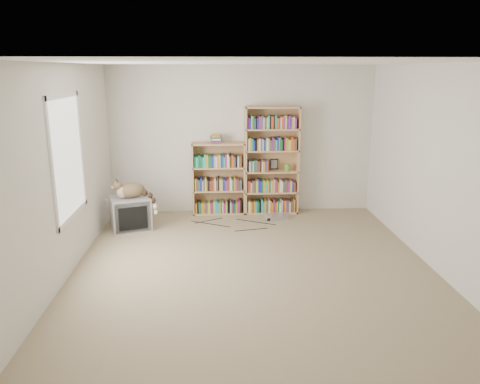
{
  "coord_description": "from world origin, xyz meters",
  "views": [
    {
      "loc": [
        -0.46,
        -5.46,
        2.43
      ],
      "look_at": [
        -0.11,
        1.0,
        0.73
      ],
      "focal_mm": 35.0,
      "sensor_mm": 36.0,
      "label": 1
    }
  ],
  "objects_px": {
    "bookcase_short": "(219,182)",
    "dvd_player": "(276,217)",
    "cat": "(135,192)",
    "bookcase_tall": "(272,163)",
    "crt_tv": "(130,213)"
  },
  "relations": [
    {
      "from": "bookcase_tall",
      "to": "cat",
      "type": "bearing_deg",
      "value": -160.28
    },
    {
      "from": "cat",
      "to": "bookcase_tall",
      "type": "height_order",
      "value": "bookcase_tall"
    },
    {
      "from": "bookcase_short",
      "to": "dvd_player",
      "type": "distance_m",
      "value": 1.16
    },
    {
      "from": "cat",
      "to": "bookcase_short",
      "type": "bearing_deg",
      "value": 9.61
    },
    {
      "from": "crt_tv",
      "to": "bookcase_short",
      "type": "xyz_separation_m",
      "value": [
        1.4,
        0.75,
        0.31
      ]
    },
    {
      "from": "cat",
      "to": "crt_tv",
      "type": "bearing_deg",
      "value": 135.0
    },
    {
      "from": "bookcase_short",
      "to": "dvd_player",
      "type": "xyz_separation_m",
      "value": [
        0.96,
        -0.41,
        -0.52
      ]
    },
    {
      "from": "bookcase_tall",
      "to": "dvd_player",
      "type": "distance_m",
      "value": 0.93
    },
    {
      "from": "crt_tv",
      "to": "dvd_player",
      "type": "bearing_deg",
      "value": -10.5
    },
    {
      "from": "bookcase_tall",
      "to": "dvd_player",
      "type": "relative_size",
      "value": 5.56
    },
    {
      "from": "bookcase_short",
      "to": "dvd_player",
      "type": "bearing_deg",
      "value": -23.21
    },
    {
      "from": "cat",
      "to": "bookcase_short",
      "type": "height_order",
      "value": "bookcase_short"
    },
    {
      "from": "bookcase_tall",
      "to": "dvd_player",
      "type": "bearing_deg",
      "value": -83.22
    },
    {
      "from": "dvd_player",
      "to": "bookcase_short",
      "type": "bearing_deg",
      "value": 136.31
    },
    {
      "from": "crt_tv",
      "to": "cat",
      "type": "distance_m",
      "value": 0.36
    }
  ]
}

